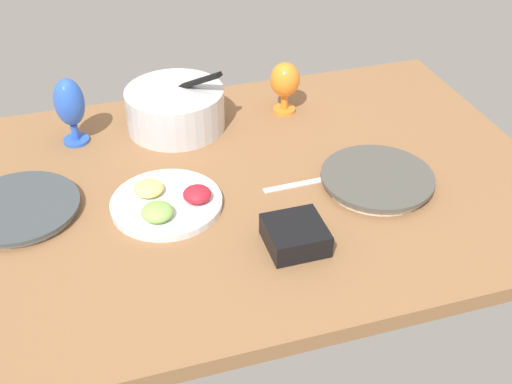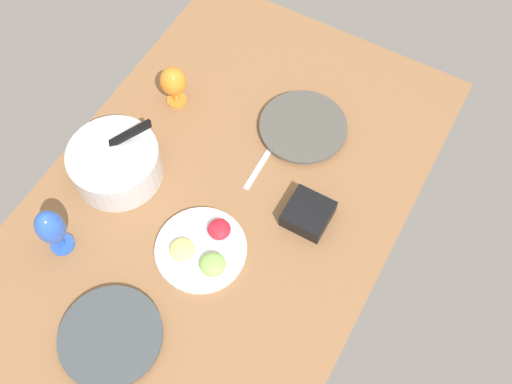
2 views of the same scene
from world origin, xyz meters
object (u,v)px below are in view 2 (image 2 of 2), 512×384
(dinner_plate_left, at_px, (111,337))
(mixing_bowl, at_px, (115,162))
(square_bowl_black, at_px, (308,213))
(hurricane_glass_orange, at_px, (174,83))
(fruit_platter, at_px, (202,249))
(hurricane_glass_blue, at_px, (51,228))
(dinner_plate_right, at_px, (303,128))

(dinner_plate_left, relative_size, mixing_bowl, 1.02)
(square_bowl_black, bearing_deg, hurricane_glass_orange, 73.29)
(mixing_bowl, relative_size, hurricane_glass_orange, 1.79)
(fruit_platter, xyz_separation_m, square_bowl_black, (0.25, -0.22, 0.01))
(dinner_plate_left, bearing_deg, hurricane_glass_blue, 61.86)
(dinner_plate_left, xyz_separation_m, dinner_plate_right, (0.85, -0.14, 0.00))
(mixing_bowl, bearing_deg, fruit_platter, -104.97)
(dinner_plate_right, height_order, square_bowl_black, square_bowl_black)
(dinner_plate_right, distance_m, mixing_bowl, 0.60)
(dinner_plate_left, height_order, square_bowl_black, square_bowl_black)
(hurricane_glass_blue, height_order, square_bowl_black, hurricane_glass_blue)
(dinner_plate_left, xyz_separation_m, fruit_platter, (0.33, -0.08, 0.00))
(dinner_plate_right, xyz_separation_m, hurricane_glass_orange, (-0.10, 0.42, 0.08))
(hurricane_glass_blue, bearing_deg, fruit_platter, -63.44)
(mixing_bowl, relative_size, square_bowl_black, 2.15)
(dinner_plate_right, distance_m, hurricane_glass_orange, 0.44)
(dinner_plate_right, xyz_separation_m, square_bowl_black, (-0.27, -0.16, 0.02))
(dinner_plate_right, relative_size, mixing_bowl, 1.03)
(dinner_plate_right, bearing_deg, fruit_platter, 173.51)
(fruit_platter, bearing_deg, dinner_plate_right, -6.49)
(dinner_plate_right, relative_size, hurricane_glass_blue, 1.49)
(dinner_plate_right, distance_m, square_bowl_black, 0.32)
(fruit_platter, bearing_deg, square_bowl_black, -41.20)
(mixing_bowl, bearing_deg, hurricane_glass_orange, -0.78)
(hurricane_glass_blue, distance_m, square_bowl_black, 0.73)
(dinner_plate_right, bearing_deg, hurricane_glass_orange, 103.49)
(fruit_platter, xyz_separation_m, hurricane_glass_orange, (0.42, 0.36, 0.08))
(dinner_plate_left, bearing_deg, mixing_bowl, 33.29)
(dinner_plate_right, relative_size, fruit_platter, 1.06)
(dinner_plate_left, height_order, hurricane_glass_blue, hurricane_glass_blue)
(fruit_platter, relative_size, hurricane_glass_orange, 1.73)
(mixing_bowl, height_order, square_bowl_black, mixing_bowl)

